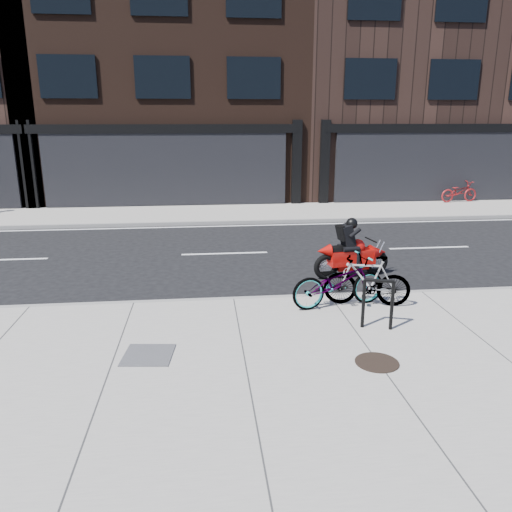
{
  "coord_description": "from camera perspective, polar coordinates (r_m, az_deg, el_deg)",
  "views": [
    {
      "loc": [
        -0.57,
        -11.53,
        3.7
      ],
      "look_at": [
        0.51,
        -1.55,
        0.9
      ],
      "focal_mm": 35.0,
      "sensor_mm": 36.0,
      "label": 1
    }
  ],
  "objects": [
    {
      "name": "bicycle_rear",
      "position": [
        9.95,
        12.58,
        -2.77
      ],
      "size": [
        1.73,
        0.86,
        1.0
      ],
      "primitive_type": "imported",
      "rotation": [
        0.0,
        0.0,
        4.47
      ],
      "color": "gray",
      "rests_on": "sidewalk_near"
    },
    {
      "name": "building_mideast",
      "position": [
        28.21,
        16.96,
        20.15
      ],
      "size": [
        12.0,
        10.0,
        12.5
      ],
      "primitive_type": "cube",
      "color": "black",
      "rests_on": "ground"
    },
    {
      "name": "sidewalk_far",
      "position": [
        19.63,
        -4.39,
        4.87
      ],
      "size": [
        60.0,
        3.5,
        0.13
      ],
      "primitive_type": "cube",
      "color": "gray",
      "rests_on": "ground"
    },
    {
      "name": "sidewalk_near",
      "position": [
        7.49,
        -1.06,
        -13.44
      ],
      "size": [
        60.0,
        6.0,
        0.13
      ],
      "primitive_type": "cube",
      "color": "gray",
      "rests_on": "ground"
    },
    {
      "name": "bicycle_far",
      "position": [
        23.54,
        22.19,
        6.82
      ],
      "size": [
        1.77,
        0.83,
        0.9
      ],
      "primitive_type": "imported",
      "rotation": [
        0.0,
        0.0,
        1.71
      ],
      "color": "maroon",
      "rests_on": "sidewalk_far"
    },
    {
      "name": "bike_rack",
      "position": [
        8.9,
        13.77,
        -4.85
      ],
      "size": [
        0.52,
        0.21,
        0.91
      ],
      "rotation": [
        0.0,
        0.0,
        -0.31
      ],
      "color": "black",
      "rests_on": "sidewalk_near"
    },
    {
      "name": "utility_grate",
      "position": [
        8.07,
        -12.23,
        -10.99
      ],
      "size": [
        0.83,
        0.83,
        0.02
      ],
      "primitive_type": "cube",
      "rotation": [
        0.0,
        0.0,
        -0.11
      ],
      "color": "#4B4B4D",
      "rests_on": "sidewalk_near"
    },
    {
      "name": "bicycle_front",
      "position": [
        9.78,
        9.43,
        -2.91
      ],
      "size": [
        2.01,
        1.02,
        1.01
      ],
      "primitive_type": "imported",
      "rotation": [
        0.0,
        0.0,
        1.76
      ],
      "color": "gray",
      "rests_on": "sidewalk_near"
    },
    {
      "name": "motorcycle",
      "position": [
        12.11,
        11.26,
        0.39
      ],
      "size": [
        1.93,
        0.63,
        1.45
      ],
      "rotation": [
        0.0,
        0.0,
        0.17
      ],
      "color": "black",
      "rests_on": "ground"
    },
    {
      "name": "building_center",
      "position": [
        26.31,
        -10.01,
        23.13
      ],
      "size": [
        12.0,
        10.0,
        14.5
      ],
      "primitive_type": "cube",
      "color": "black",
      "rests_on": "ground"
    },
    {
      "name": "manhole_cover",
      "position": [
        7.89,
        13.65,
        -11.73
      ],
      "size": [
        0.87,
        0.87,
        0.02
      ],
      "primitive_type": "cylinder",
      "rotation": [
        0.0,
        0.0,
        0.42
      ],
      "color": "black",
      "rests_on": "sidewalk_near"
    },
    {
      "name": "ground",
      "position": [
        12.12,
        -3.16,
        -2.21
      ],
      "size": [
        120.0,
        120.0,
        0.0
      ],
      "primitive_type": "plane",
      "color": "black",
      "rests_on": "ground"
    }
  ]
}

